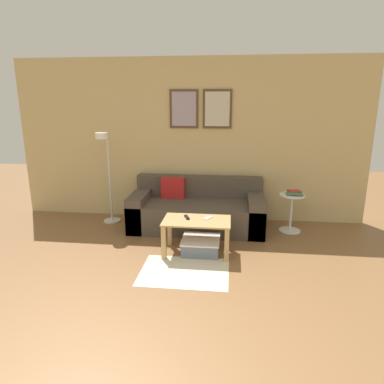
{
  "coord_description": "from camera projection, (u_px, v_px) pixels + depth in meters",
  "views": [
    {
      "loc": [
        0.69,
        -1.77,
        1.9
      ],
      "look_at": [
        0.24,
        2.12,
        0.85
      ],
      "focal_mm": 32.0,
      "sensor_mm": 36.0,
      "label": 1
    }
  ],
  "objects": [
    {
      "name": "floor_lamp",
      "position": [
        106.0,
        167.0,
        5.21
      ],
      "size": [
        0.27,
        0.45,
        1.45
      ],
      "color": "silver",
      "rests_on": "ground_plane"
    },
    {
      "name": "cell_phone",
      "position": [
        208.0,
        218.0,
        4.36
      ],
      "size": [
        0.13,
        0.15,
        0.01
      ],
      "primitive_type": "cube",
      "rotation": [
        0.0,
        0.0,
        -0.52
      ],
      "color": "silver",
      "rests_on": "coffee_table"
    },
    {
      "name": "coffee_table",
      "position": [
        197.0,
        227.0,
        4.32
      ],
      "size": [
        0.85,
        0.5,
        0.45
      ],
      "color": "tan",
      "rests_on": "ground_plane"
    },
    {
      "name": "storage_bin",
      "position": [
        201.0,
        245.0,
        4.41
      ],
      "size": [
        0.49,
        0.46,
        0.18
      ],
      "color": "slate",
      "rests_on": "ground_plane"
    },
    {
      "name": "area_rug",
      "position": [
        185.0,
        272.0,
        3.92
      ],
      "size": [
        1.01,
        0.77,
        0.01
      ],
      "primitive_type": "cube",
      "color": "beige",
      "rests_on": "ground_plane"
    },
    {
      "name": "book_stack",
      "position": [
        294.0,
        193.0,
        4.99
      ],
      "size": [
        0.24,
        0.21,
        0.06
      ],
      "color": "#4C4C51",
      "rests_on": "side_table"
    },
    {
      "name": "side_table",
      "position": [
        291.0,
        209.0,
        5.06
      ],
      "size": [
        0.37,
        0.37,
        0.57
      ],
      "color": "white",
      "rests_on": "ground_plane"
    },
    {
      "name": "wall_back",
      "position": [
        189.0,
        140.0,
        5.47
      ],
      "size": [
        5.6,
        0.09,
        2.55
      ],
      "color": "tan",
      "rests_on": "ground_plane"
    },
    {
      "name": "remote_control",
      "position": [
        187.0,
        217.0,
        4.37
      ],
      "size": [
        0.09,
        0.15,
        0.02
      ],
      "primitive_type": "cube",
      "rotation": [
        0.0,
        0.0,
        0.36
      ],
      "color": "black",
      "rests_on": "coffee_table"
    },
    {
      "name": "couch",
      "position": [
        197.0,
        210.0,
        5.25
      ],
      "size": [
        1.99,
        0.9,
        0.74
      ],
      "color": "#4C4238",
      "rests_on": "ground_plane"
    }
  ]
}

